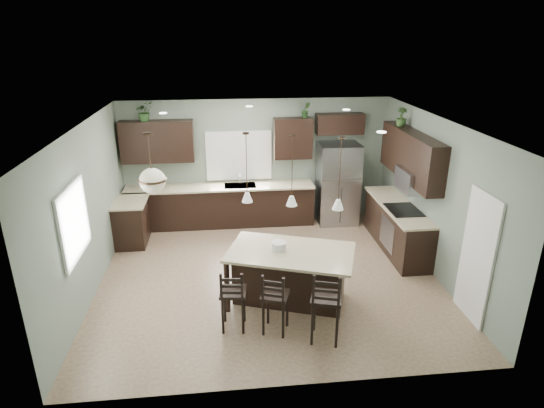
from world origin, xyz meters
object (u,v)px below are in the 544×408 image
Objects in this scene: refrigerator at (338,184)px; kitchen_island at (290,277)px; bar_stool_center at (275,301)px; serving_dish at (278,246)px; bar_stool_right at (326,305)px; plant_back_left at (144,111)px; bar_stool_left at (233,299)px.

kitchen_island is at bearing -115.79° from refrigerator.
bar_stool_center is (-0.33, -0.75, 0.04)m from kitchen_island.
refrigerator is 7.71× the size of serving_dish.
refrigerator reaches higher than bar_stool_right.
plant_back_left reaches higher than bar_stool_right.
serving_dish is 0.59× the size of plant_back_left.
serving_dish is at bearing 180.00° from kitchen_island.
serving_dish is 4.44m from plant_back_left.
refrigerator is 3.59m from serving_dish.
bar_stool_right is at bearing -56.11° from plant_back_left.
serving_dish is 0.21× the size of bar_stool_right.
kitchen_island is at bearing 85.74° from bar_stool_center.
bar_stool_right is 5.71m from plant_back_left.
refrigerator is 0.94× the size of kitchen_island.
bar_stool_center reaches higher than kitchen_island.
bar_stool_right is at bearing -63.19° from serving_dish.
bar_stool_right is 2.81× the size of plant_back_left.
refrigerator is at bearing -2.77° from plant_back_left.
kitchen_island is 1.08m from bar_stool_right.
bar_stool_center is (-0.14, -0.82, -0.49)m from serving_dish.
kitchen_island is 1.12m from bar_stool_left.
bar_stool_right is at bearing -1.67° from bar_stool_center.
bar_stool_left reaches higher than kitchen_island.
refrigerator is 4.56× the size of plant_back_left.
kitchen_island is 0.82m from bar_stool_center.
serving_dish is at bearing 48.19° from bar_stool_left.
plant_back_left is at bearing 140.36° from bar_stool_right.
serving_dish reaches higher than bar_stool_left.
refrigerator reaches higher than bar_stool_left.
bar_stool_left is (-2.49, -3.82, -0.42)m from refrigerator.
plant_back_left is at bearing 146.67° from kitchen_island.
plant_back_left is at bearing 138.25° from bar_stool_center.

